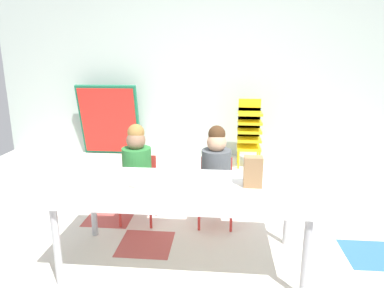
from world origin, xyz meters
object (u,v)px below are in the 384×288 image
at_px(craft_table, 183,193).
at_px(paper_plate_near_edge, 136,186).
at_px(seated_child_middle_seat, 216,167).
at_px(kid_chair_yellow_stack, 249,129).
at_px(paper_bag_brown, 253,172).
at_px(paper_plate_center_table, 170,196).
at_px(donut_powdered_on_plate, 136,183).
at_px(folded_activity_table, 109,121).
at_px(seated_child_near_camera, 137,164).

height_order(craft_table, paper_plate_near_edge, paper_plate_near_edge).
xyz_separation_m(craft_table, seated_child_middle_seat, (0.22, 0.62, -0.00)).
distance_m(kid_chair_yellow_stack, paper_bag_brown, 2.38).
bearing_deg(seated_child_middle_seat, paper_bag_brown, -64.62).
xyz_separation_m(paper_plate_near_edge, paper_plate_center_table, (0.27, -0.15, 0.00)).
relative_size(paper_plate_center_table, donut_powdered_on_plate, 1.58).
xyz_separation_m(seated_child_middle_seat, folded_activity_table, (-1.66, 2.10, -0.02)).
distance_m(craft_table, folded_activity_table, 3.08).
distance_m(seated_child_near_camera, paper_bag_brown, 1.15).
distance_m(seated_child_middle_seat, donut_powdered_on_plate, 0.86).
height_order(seated_child_near_camera, paper_bag_brown, seated_child_near_camera).
xyz_separation_m(seated_child_near_camera, folded_activity_table, (-0.95, 2.10, -0.02)).
distance_m(paper_bag_brown, paper_plate_center_table, 0.62).
height_order(seated_child_near_camera, donut_powdered_on_plate, seated_child_near_camera).
bearing_deg(seated_child_near_camera, folded_activity_table, 114.25).
relative_size(paper_plate_near_edge, donut_powdered_on_plate, 1.58).
relative_size(folded_activity_table, paper_plate_center_table, 6.04).
distance_m(paper_plate_near_edge, donut_powdered_on_plate, 0.02).
bearing_deg(paper_plate_near_edge, seated_child_near_camera, 103.39).
height_order(kid_chair_yellow_stack, paper_plate_near_edge, kid_chair_yellow_stack).
height_order(craft_table, donut_powdered_on_plate, donut_powdered_on_plate).
height_order(craft_table, kid_chair_yellow_stack, kid_chair_yellow_stack).
bearing_deg(seated_child_near_camera, paper_bag_brown, -30.14).
relative_size(craft_table, seated_child_middle_seat, 1.94).
distance_m(seated_child_middle_seat, paper_plate_near_edge, 0.85).
height_order(seated_child_near_camera, folded_activity_table, folded_activity_table).
height_order(seated_child_middle_seat, paper_plate_center_table, seated_child_middle_seat).
relative_size(folded_activity_table, paper_bag_brown, 4.94).
xyz_separation_m(craft_table, donut_powdered_on_plate, (-0.33, -0.03, 0.07)).
height_order(folded_activity_table, donut_powdered_on_plate, folded_activity_table).
bearing_deg(craft_table, paper_bag_brown, 5.88).
relative_size(kid_chair_yellow_stack, donut_powdered_on_plate, 8.08).
distance_m(craft_table, kid_chair_yellow_stack, 2.50).
bearing_deg(paper_plate_center_table, seated_child_middle_seat, 69.95).
height_order(paper_bag_brown, paper_plate_near_edge, paper_bag_brown).
relative_size(seated_child_near_camera, folded_activity_table, 0.84).
xyz_separation_m(seated_child_middle_seat, kid_chair_yellow_stack, (0.41, 1.80, -0.04)).
bearing_deg(paper_bag_brown, folded_activity_table, 125.81).
bearing_deg(folded_activity_table, paper_plate_near_edge, -68.17).
bearing_deg(paper_bag_brown, donut_powdered_on_plate, -174.73).
bearing_deg(paper_bag_brown, seated_child_middle_seat, 115.38).
xyz_separation_m(seated_child_near_camera, seated_child_middle_seat, (0.71, 0.00, 0.00)).
height_order(kid_chair_yellow_stack, paper_bag_brown, kid_chair_yellow_stack).
relative_size(paper_bag_brown, paper_plate_near_edge, 1.22).
relative_size(craft_table, paper_plate_near_edge, 9.87).
relative_size(craft_table, donut_powdered_on_plate, 15.61).
height_order(folded_activity_table, paper_bag_brown, folded_activity_table).
bearing_deg(paper_plate_near_edge, donut_powdered_on_plate, 0.00).
bearing_deg(craft_table, donut_powdered_on_plate, -175.64).
distance_m(craft_table, seated_child_near_camera, 0.79).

